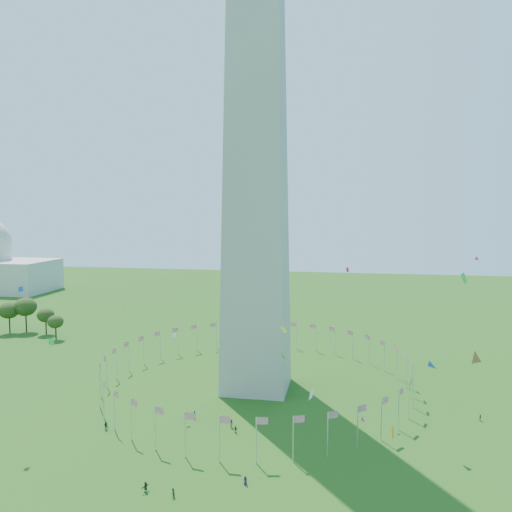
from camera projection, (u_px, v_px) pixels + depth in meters
The scene contains 6 objects.
ground at pixel (205, 491), 84.26m from camera, with size 600.00×600.00×0.00m, color #1D4A11.
washington_monument at pixel (257, 62), 125.36m from camera, with size 16.80×16.80×169.00m, color #B4B0A0, non-canonical shape.
flag_ring at pixel (256, 371), 132.85m from camera, with size 80.24×80.24×9.00m.
crowd at pixel (251, 488), 83.55m from camera, with size 96.54×65.98×1.95m.
kites_aloft at pixel (301, 352), 102.46m from camera, with size 109.86×77.98×33.10m.
tree_line_west at pixel (1, 318), 191.97m from camera, with size 55.04×15.82×13.13m.
Camera 1 is at (22.57, -77.40, 47.52)m, focal length 35.00 mm.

